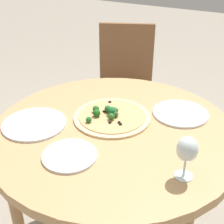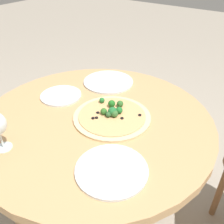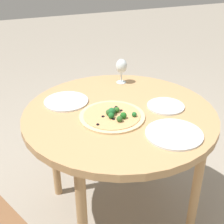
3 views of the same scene
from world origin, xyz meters
The scene contains 7 objects.
ground_plane centered at (0.00, 0.00, 0.00)m, with size 12.00×12.00×0.00m, color gray.
dining_table centered at (0.00, 0.00, 0.67)m, with size 1.02×1.02×0.74m.
pizza centered at (0.06, 0.05, 0.75)m, with size 0.34×0.34×0.05m.
wine_glass centered at (-0.16, -0.35, 0.85)m, with size 0.07×0.07×0.16m.
plate_near centered at (-0.15, 0.30, 0.75)m, with size 0.27×0.27×0.01m.
plate_far centered at (0.24, -0.21, 0.75)m, with size 0.25×0.25×0.01m.
plate_side centered at (-0.25, 0.04, 0.75)m, with size 0.20×0.20×0.01m.
Camera 3 is at (0.56, 1.33, 1.53)m, focal length 50.00 mm.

